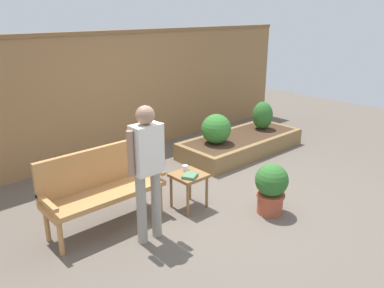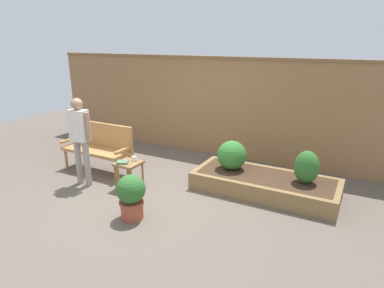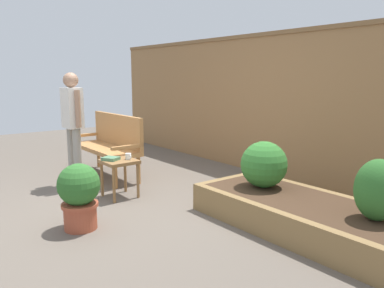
% 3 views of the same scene
% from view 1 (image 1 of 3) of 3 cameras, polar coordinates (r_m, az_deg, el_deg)
% --- Properties ---
extents(ground_plane, '(14.00, 14.00, 0.00)m').
position_cam_1_polar(ground_plane, '(5.26, 4.36, -8.80)').
color(ground_plane, '#60564C').
extents(fence_back, '(8.40, 0.14, 2.16)m').
position_cam_1_polar(fence_back, '(6.83, -11.46, 7.26)').
color(fence_back, olive).
rests_on(fence_back, ground_plane).
extents(garden_bench, '(1.44, 0.48, 0.94)m').
position_cam_1_polar(garden_bench, '(4.68, -13.41, -5.59)').
color(garden_bench, '#B77F47').
rests_on(garden_bench, ground_plane).
extents(side_table, '(0.40, 0.40, 0.48)m').
position_cam_1_polar(side_table, '(4.97, -0.47, -5.37)').
color(side_table, olive).
rests_on(side_table, ground_plane).
extents(cup_on_table, '(0.11, 0.08, 0.08)m').
position_cam_1_polar(cup_on_table, '(5.02, -1.00, -3.59)').
color(cup_on_table, white).
rests_on(cup_on_table, side_table).
extents(book_on_table, '(0.24, 0.23, 0.04)m').
position_cam_1_polar(book_on_table, '(4.84, -0.30, -4.77)').
color(book_on_table, '#4C7A56').
rests_on(book_on_table, side_table).
extents(potted_boxwood, '(0.42, 0.42, 0.67)m').
position_cam_1_polar(potted_boxwood, '(4.96, 11.71, -6.22)').
color(potted_boxwood, '#A84C33').
rests_on(potted_boxwood, ground_plane).
extents(raised_planter_bed, '(2.40, 1.00, 0.30)m').
position_cam_1_polar(raised_planter_bed, '(7.10, 7.30, 0.04)').
color(raised_planter_bed, olive).
rests_on(raised_planter_bed, ground_plane).
extents(shrub_near_bench, '(0.51, 0.51, 0.51)m').
position_cam_1_polar(shrub_near_bench, '(6.55, 3.63, 2.26)').
color(shrub_near_bench, brown).
rests_on(shrub_near_bench, raised_planter_bed).
extents(shrub_far_corner, '(0.39, 0.39, 0.53)m').
position_cam_1_polar(shrub_far_corner, '(7.47, 10.46, 4.20)').
color(shrub_far_corner, brown).
rests_on(shrub_far_corner, raised_planter_bed).
extents(person_by_bench, '(0.47, 0.20, 1.56)m').
position_cam_1_polar(person_by_bench, '(4.11, -6.69, -2.82)').
color(person_by_bench, gray).
rests_on(person_by_bench, ground_plane).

